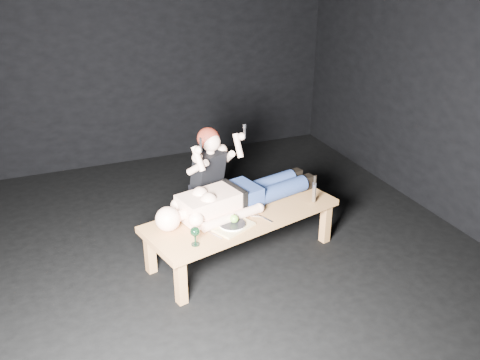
% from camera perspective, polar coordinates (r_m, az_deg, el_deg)
% --- Properties ---
extents(ground, '(5.00, 5.00, 0.00)m').
position_cam_1_polar(ground, '(4.82, -3.64, -8.20)').
color(ground, black).
rests_on(ground, ground).
extents(back_wall, '(5.00, 0.00, 5.00)m').
position_cam_1_polar(back_wall, '(6.55, -11.37, 14.60)').
color(back_wall, black).
rests_on(back_wall, ground).
extents(table, '(1.87, 1.06, 0.45)m').
position_cam_1_polar(table, '(4.66, 0.23, -6.10)').
color(table, olive).
rests_on(table, ground).
extents(lying_man, '(1.89, 0.97, 0.27)m').
position_cam_1_polar(lying_man, '(4.60, -0.03, -1.46)').
color(lying_man, beige).
rests_on(lying_man, table).
extents(kneeling_woman, '(0.81, 0.86, 1.15)m').
position_cam_1_polar(kneeling_woman, '(4.89, -4.06, 0.06)').
color(kneeling_woman, black).
rests_on(kneeling_woman, ground).
extents(serving_tray, '(0.40, 0.36, 0.02)m').
position_cam_1_polar(serving_tray, '(4.32, -0.87, -5.19)').
color(serving_tray, tan).
rests_on(serving_tray, table).
extents(plate, '(0.29, 0.29, 0.02)m').
position_cam_1_polar(plate, '(4.31, -0.87, -4.98)').
color(plate, white).
rests_on(plate, serving_tray).
extents(apple, '(0.07, 0.07, 0.07)m').
position_cam_1_polar(apple, '(4.31, -0.65, -4.34)').
color(apple, '#63A327').
rests_on(apple, plate).
extents(goblet, '(0.09, 0.09, 0.16)m').
position_cam_1_polar(goblet, '(4.07, -5.03, -6.27)').
color(goblet, black).
rests_on(goblet, table).
extents(fork_flat, '(0.09, 0.18, 0.01)m').
position_cam_1_polar(fork_flat, '(4.22, -2.89, -6.12)').
color(fork_flat, '#B2B2B7').
rests_on(fork_flat, table).
extents(knife_flat, '(0.08, 0.18, 0.01)m').
position_cam_1_polar(knife_flat, '(4.46, 2.80, -4.31)').
color(knife_flat, '#B2B2B7').
rests_on(knife_flat, table).
extents(spoon_flat, '(0.17, 0.11, 0.01)m').
position_cam_1_polar(spoon_flat, '(4.49, 1.36, -4.03)').
color(spoon_flat, '#B2B2B7').
rests_on(spoon_flat, table).
extents(carving_knife, '(0.04, 0.05, 0.27)m').
position_cam_1_polar(carving_knife, '(4.71, 8.32, -1.04)').
color(carving_knife, '#B2B2B7').
rests_on(carving_knife, table).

